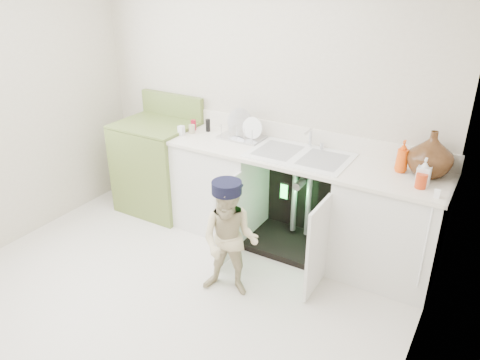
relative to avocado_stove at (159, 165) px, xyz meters
name	(u,v)px	position (x,y,z in m)	size (l,w,h in m)	color
ground	(165,299)	(1.00, -1.18, -0.48)	(3.50, 3.50, 0.00)	beige
room_shell	(152,150)	(1.00, -1.18, 0.77)	(6.00, 5.50, 1.26)	beige
counter_run	(302,200)	(1.59, 0.03, 0.00)	(2.44, 1.02, 1.25)	silver
avocado_stove	(159,165)	(0.00, 0.00, 0.00)	(0.75, 0.65, 1.16)	olive
repair_worker	(230,239)	(1.38, -0.83, 0.00)	(0.53, 0.75, 0.95)	beige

